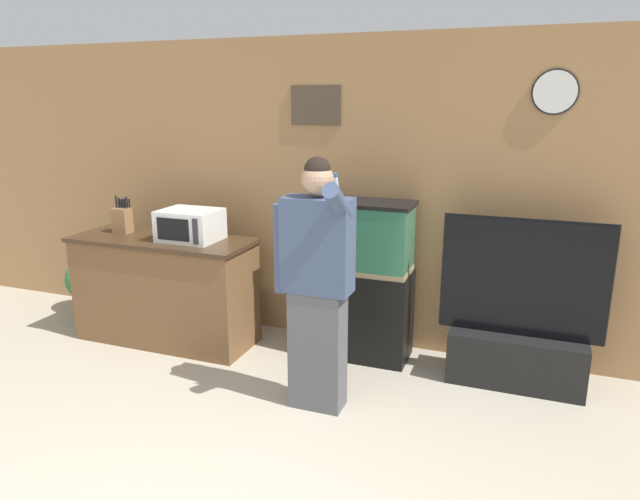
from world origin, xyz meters
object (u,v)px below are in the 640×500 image
potted_plant (87,282)px  tv_on_stand (518,337)px  aquarium_on_stand (358,280)px  person_standing (316,283)px  microwave (190,225)px  counter_island (166,289)px  knife_block (122,220)px

potted_plant → tv_on_stand: bearing=-1.2°
aquarium_on_stand → potted_plant: 2.88m
aquarium_on_stand → potted_plant: size_ratio=2.45×
person_standing → potted_plant: person_standing is taller
microwave → potted_plant: 1.68m
counter_island → knife_block: (-0.44, 0.05, 0.59)m
knife_block → person_standing: 2.20m
microwave → aquarium_on_stand: 1.48m
aquarium_on_stand → knife_block: bearing=-173.1°
counter_island → microwave: bearing=4.6°
aquarium_on_stand → potted_plant: bearing=179.5°
knife_block → potted_plant: bearing=159.4°
counter_island → microwave: (0.28, 0.02, 0.60)m
knife_block → person_standing: bearing=-17.1°
counter_island → tv_on_stand: 2.96m
microwave → aquarium_on_stand: size_ratio=0.37×
microwave → knife_block: 0.72m
microwave → person_standing: 1.52m
aquarium_on_stand → person_standing: (-0.02, -0.90, 0.25)m
counter_island → microwave: size_ratio=3.32×
microwave → potted_plant: bearing=168.3°
counter_island → knife_block: bearing=174.0°
aquarium_on_stand → tv_on_stand: size_ratio=1.03×
person_standing → microwave: bearing=155.7°
microwave → aquarium_on_stand: (1.39, 0.28, -0.41)m
counter_island → person_standing: person_standing is taller
aquarium_on_stand → potted_plant: aquarium_on_stand is taller
tv_on_stand → potted_plant: 4.14m
knife_block → counter_island: bearing=-6.0°
knife_block → aquarium_on_stand: (2.11, 0.26, -0.40)m
microwave → tv_on_stand: bearing=4.7°
counter_island → person_standing: 1.81m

